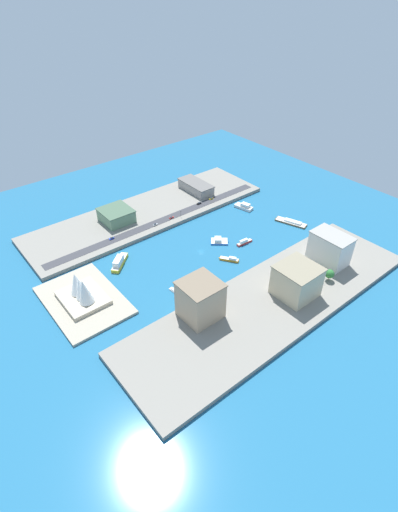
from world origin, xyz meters
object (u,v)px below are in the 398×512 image
terminal_long_green (116,215)px  pickup_red (171,218)px  ferry_white_commuter (244,206)px  barge_flat_brown (291,222)px  ferry_yellow_fast (119,262)px  water_taxi_orange (230,259)px  carpark_squat_concrete (196,187)px  opera_landmark (81,291)px  tugboat_red (244,242)px  van_white (155,225)px  office_block_beige (297,281)px  apartment_midrise_tan (200,300)px  suv_black (199,203)px  catamaran_blue (219,241)px  hatchback_blue (112,238)px  taxi_yellow_cab (211,199)px  sailboat_small_white (174,291)px  hotel_broad_white (330,248)px  traffic_light_waterfront (181,213)px

terminal_long_green → pickup_red: (-28.81, -42.04, -5.05)m
ferry_white_commuter → barge_flat_brown: bearing=-163.0°
ferry_yellow_fast → water_taxi_orange: bearing=-125.5°
terminal_long_green → pickup_red: 51.21m
carpark_squat_concrete → opera_landmark: opera_landmark is taller
tugboat_red → barge_flat_brown: bearing=-93.8°
water_taxi_orange → van_white: (79.23, 19.96, 3.02)m
ferry_white_commuter → terminal_long_green: 125.44m
barge_flat_brown → carpark_squat_concrete: 108.64m
barge_flat_brown → opera_landmark: 201.61m
office_block_beige → apartment_midrise_tan: apartment_midrise_tan is taller
apartment_midrise_tan → pickup_red: 131.12m
tugboat_red → van_white: van_white is taller
apartment_midrise_tan → suv_black: (121.00, -97.23, -13.19)m
catamaran_blue → tugboat_red: bearing=-135.0°
pickup_red → water_taxi_orange: bearing=-179.2°
barge_flat_brown → ferry_white_commuter: bearing=17.0°
water_taxi_orange → office_block_beige: (-62.37, -6.34, 14.12)m
opera_landmark → terminal_long_green: bearing=-42.7°
office_block_beige → hatchback_blue: office_block_beige is taller
tugboat_red → taxi_yellow_cab: (74.98, -25.70, 2.67)m
ferry_yellow_fast → hatchback_blue: 33.97m
catamaran_blue → opera_landmark: size_ratio=0.51×
catamaran_blue → water_taxi_orange: catamaran_blue is taller
terminal_long_green → ferry_yellow_fast: bearing=152.0°
office_block_beige → opera_landmark: size_ratio=0.80×
pickup_red → suv_black: suv_black is taller
terminal_long_green → apartment_midrise_tan: bearing=173.1°
ferry_white_commuter → sailboat_small_white: bearing=114.0°
hatchback_blue → opera_landmark: bearing=135.3°
ferry_yellow_fast → apartment_midrise_tan: size_ratio=0.82×
sailboat_small_white → hotel_broad_white: 127.23m
office_block_beige → taxi_yellow_cab: bearing=-17.4°
ferry_yellow_fast → traffic_light_waterfront: size_ratio=3.55×
ferry_white_commuter → office_block_beige: 133.83m
tugboat_red → ferry_white_commuter: bearing=-43.9°
ferry_yellow_fast → hatchback_blue: bearing=-18.9°
opera_landmark → hotel_broad_white: bearing=-116.0°
catamaran_blue → pickup_red: bearing=12.4°
hotel_broad_white → opera_landmark: 192.18m
opera_landmark → taxi_yellow_cab: bearing=-72.1°
apartment_midrise_tan → hatchback_blue: bearing=0.7°
tugboat_red → apartment_midrise_tan: 99.91m
barge_flat_brown → ferry_yellow_fast: size_ratio=1.32×
water_taxi_orange → opera_landmark: size_ratio=0.44×
office_block_beige → hatchback_blue: size_ratio=6.08×
barge_flat_brown → traffic_light_waterfront: size_ratio=4.68×
catamaran_blue → ferry_white_commuter: ferry_white_commuter is taller
traffic_light_waterfront → sailboat_small_white: bearing=140.2°
terminal_long_green → hotel_broad_white: (-162.16, -100.57, 6.72)m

